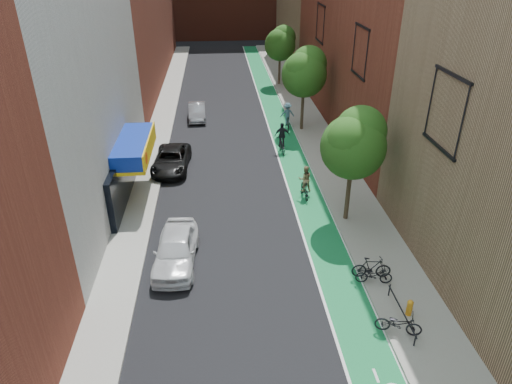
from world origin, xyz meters
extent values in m
plane|color=black|center=(0.00, 0.00, 0.00)|extent=(160.00, 160.00, 0.00)
cube|color=#136D30|center=(4.00, 26.00, 0.01)|extent=(2.00, 68.00, 0.01)
cube|color=gray|center=(-6.00, 26.00, 0.07)|extent=(2.00, 68.00, 0.15)
cube|color=gray|center=(6.50, 26.00, 0.07)|extent=(3.00, 68.00, 0.15)
cube|color=silver|center=(-11.00, 14.00, 6.00)|extent=(8.00, 20.00, 12.00)
cylinder|color=#332619|center=(5.60, 10.00, 1.65)|extent=(0.24, 0.24, 3.30)
sphere|color=#1B4A13|center=(5.60, 10.00, 4.38)|extent=(3.36, 3.36, 3.36)
sphere|color=#1B4A13|center=(6.00, 10.30, 5.10)|extent=(2.64, 2.64, 2.64)
sphere|color=#1B4A13|center=(5.30, 9.70, 4.86)|extent=(2.40, 2.40, 2.40)
cylinder|color=#332619|center=(5.60, 24.00, 1.73)|extent=(0.24, 0.24, 3.47)
sphere|color=#1B4A13|center=(5.60, 24.00, 4.60)|extent=(3.53, 3.53, 3.53)
sphere|color=#1B4A13|center=(6.00, 24.30, 5.36)|extent=(2.77, 2.77, 2.77)
sphere|color=#1B4A13|center=(5.30, 23.70, 5.10)|extent=(2.52, 2.52, 2.52)
cylinder|color=#332619|center=(5.60, 38.00, 1.59)|extent=(0.24, 0.24, 3.19)
sphere|color=#1B4A13|center=(5.60, 38.00, 4.23)|extent=(3.25, 3.25, 3.25)
sphere|color=#1B4A13|center=(6.00, 38.30, 4.93)|extent=(2.55, 2.55, 2.55)
sphere|color=#1B4A13|center=(5.30, 37.70, 4.70)|extent=(2.32, 2.32, 2.32)
imported|color=silver|center=(-3.43, 6.90, 0.80)|extent=(2.16, 4.81, 1.61)
imported|color=black|center=(-4.44, 17.50, 0.69)|extent=(2.58, 5.08, 1.37)
imported|color=gray|center=(-3.00, 27.67, 0.67)|extent=(1.55, 4.11, 1.34)
imported|color=black|center=(3.82, 12.85, 0.54)|extent=(0.59, 1.82, 1.08)
imported|color=#9C845B|center=(3.82, 12.95, 1.17)|extent=(0.82, 0.65, 1.63)
imported|color=black|center=(3.40, 19.74, 0.49)|extent=(0.71, 1.90, 0.99)
imported|color=black|center=(3.40, 19.84, 1.28)|extent=(1.10, 0.49, 1.86)
imported|color=black|center=(4.52, 24.68, 0.51)|extent=(0.50, 1.69, 1.01)
imported|color=#44697B|center=(4.52, 24.78, 1.24)|extent=(1.16, 0.68, 1.77)
imported|color=black|center=(5.40, 4.50, 0.58)|extent=(1.69, 0.79, 0.85)
imported|color=black|center=(5.40, 4.89, 0.68)|extent=(1.81, 0.68, 1.06)
imported|color=black|center=(5.40, 1.50, 0.62)|extent=(1.88, 1.16, 0.93)
cylinder|color=orange|center=(6.22, 2.42, 0.42)|extent=(0.24, 0.24, 0.54)
sphere|color=orange|center=(6.22, 2.42, 0.76)|extent=(0.26, 0.26, 0.26)
camera|label=1|loc=(-1.19, -10.97, 13.38)|focal=32.00mm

